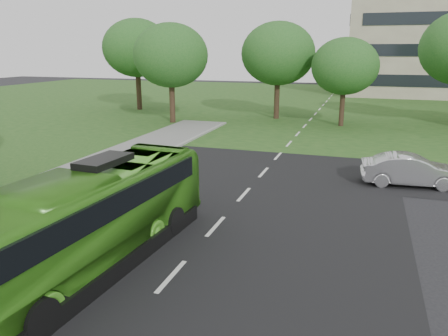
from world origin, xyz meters
name	(u,v)px	position (x,y,z in m)	size (l,w,h in m)	color
ground	(196,249)	(0.00, 0.00, 0.00)	(160.00, 160.00, 0.00)	black
street_surfaces	(294,132)	(-0.38, 22.75, 0.03)	(120.00, 120.00, 0.15)	black
tree_park_a	(171,55)	(-11.96, 24.21, 6.04)	(6.70, 6.70, 8.90)	black
tree_park_b	(278,54)	(-3.30, 29.55, 6.18)	(6.99, 6.99, 9.17)	black
tree_park_c	(345,66)	(3.02, 27.11, 5.16)	(5.73, 5.73, 7.61)	black
tree_park_f	(137,48)	(-19.39, 31.44, 6.71)	(7.40, 7.40, 9.88)	black
bus	(86,221)	(-2.69, -2.21, 1.52)	(2.55, 10.88, 3.03)	#459622
sedan	(411,170)	(7.44, 10.00, 0.78)	(1.65, 4.72, 1.56)	silver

